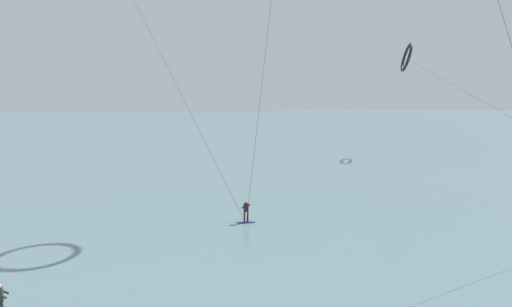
% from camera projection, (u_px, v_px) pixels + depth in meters
% --- Properties ---
extents(sea_water, '(400.00, 200.00, 0.08)m').
position_uv_depth(sea_water, '(234.00, 128.00, 112.69)').
color(sea_water, slate).
rests_on(sea_water, ground).
extents(surfer_navy, '(1.40, 0.69, 1.70)m').
position_uv_depth(surfer_navy, '(246.00, 213.00, 31.14)').
color(surfer_navy, navy).
rests_on(surfer_navy, ground).
extents(surfer_amber, '(1.40, 0.65, 1.70)m').
position_uv_depth(surfer_amber, '(1.00, 305.00, 17.73)').
color(surfer_amber, orange).
rests_on(surfer_amber, ground).
extents(kite_charcoal, '(2.35, 50.96, 17.02)m').
position_uv_depth(kite_charcoal, '(407.00, 58.00, 63.37)').
color(kite_charcoal, black).
rests_on(kite_charcoal, ground).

